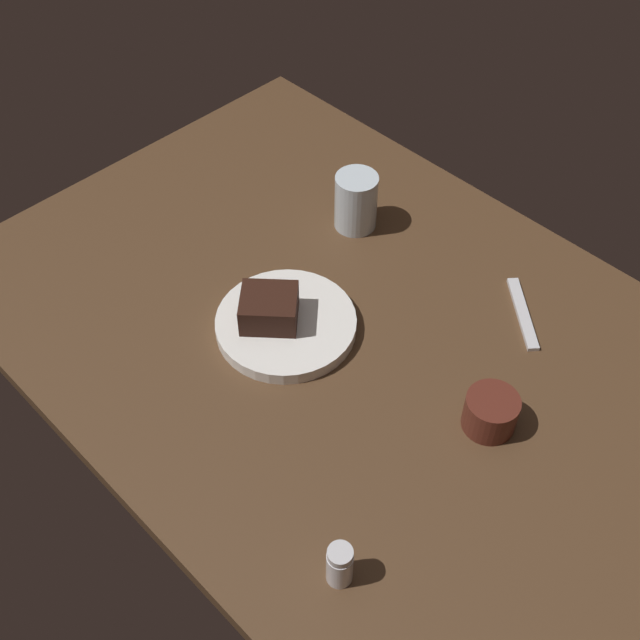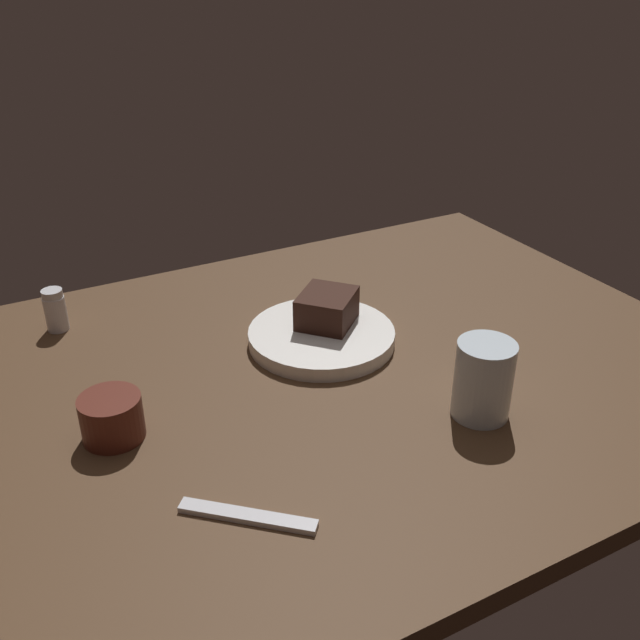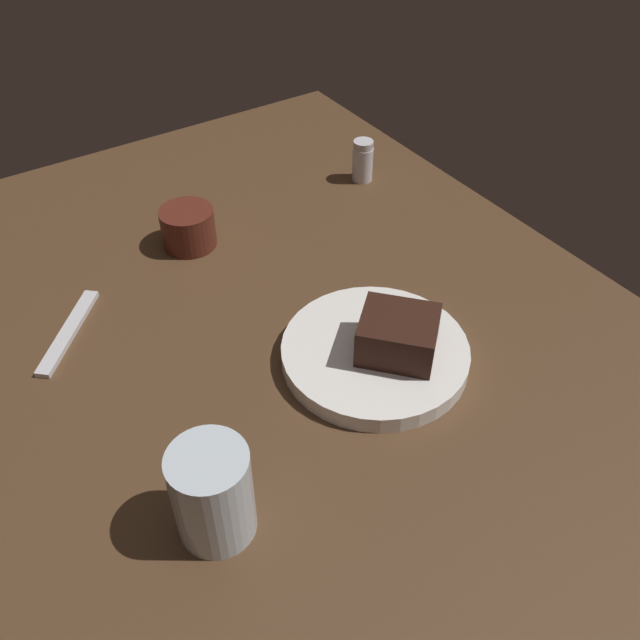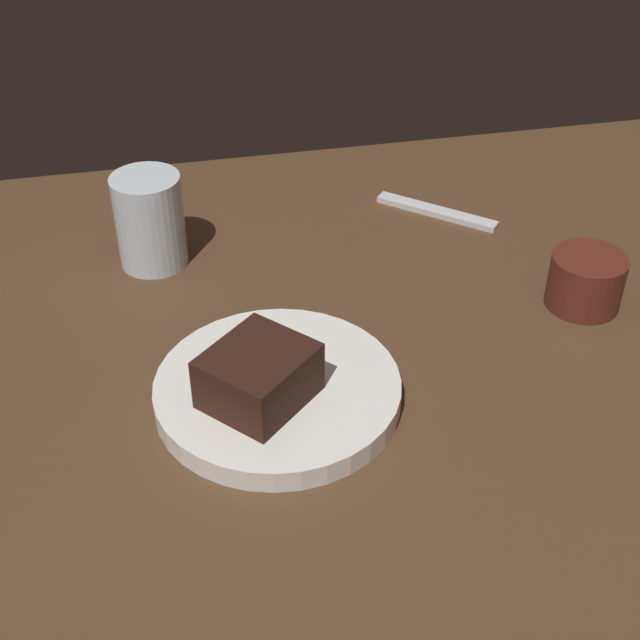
{
  "view_description": "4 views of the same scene",
  "coord_description": "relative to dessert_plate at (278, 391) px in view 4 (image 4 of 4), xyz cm",
  "views": [
    {
      "loc": [
        -55.71,
        60.39,
        97.72
      ],
      "look_at": [
        2.68,
        2.68,
        5.12
      ],
      "focal_mm": 45.15,
      "sensor_mm": 36.0,
      "label": 1
    },
    {
      "loc": [
        -37.32,
        -75.02,
        57.14
      ],
      "look_at": [
        5.46,
        5.02,
        7.77
      ],
      "focal_mm": 40.02,
      "sensor_mm": 36.0,
      "label": 2
    },
    {
      "loc": [
        49.86,
        -29.93,
        60.38
      ],
      "look_at": [
        2.6,
        1.23,
        8.98
      ],
      "focal_mm": 38.25,
      "sensor_mm": 36.0,
      "label": 3
    },
    {
      "loc": [
        15.02,
        64.54,
        56.09
      ],
      "look_at": [
        1.21,
        -0.09,
        6.42
      ],
      "focal_mm": 49.49,
      "sensor_mm": 36.0,
      "label": 4
    }
  ],
  "objects": [
    {
      "name": "dining_table",
      "position": [
        -6.44,
        -6.38,
        -2.58
      ],
      "size": [
        120.0,
        84.0,
        3.0
      ],
      "primitive_type": "cube",
      "color": "#4C331E",
      "rests_on": "ground"
    },
    {
      "name": "dessert_spoon",
      "position": [
        -24.17,
        -28.61,
        -0.73
      ],
      "size": [
        12.45,
        11.26,
        0.7
      ],
      "primitive_type": "cube",
      "rotation": [
        0.0,
        0.0,
        5.56
      ],
      "color": "silver",
      "rests_on": "dining_table"
    },
    {
      "name": "dessert_plate",
      "position": [
        0.0,
        0.0,
        0.0
      ],
      "size": [
        21.91,
        21.91,
        2.15
      ],
      "primitive_type": "cylinder",
      "color": "white",
      "rests_on": "dining_table"
    },
    {
      "name": "chocolate_cake_slice",
      "position": [
        1.83,
        1.67,
        3.53
      ],
      "size": [
        11.51,
        11.45,
        4.9
      ],
      "primitive_type": "cube",
      "rotation": [
        0.0,
        0.0,
        2.31
      ],
      "color": "black",
      "rests_on": "dessert_plate"
    },
    {
      "name": "water_glass",
      "position": [
        9.34,
        -25.31,
        4.06
      ],
      "size": [
        7.39,
        7.39,
        10.27
      ],
      "primitive_type": "cylinder",
      "color": "silver",
      "rests_on": "dining_table"
    },
    {
      "name": "coffee_cup",
      "position": [
        -33.03,
        -8.06,
        1.74
      ],
      "size": [
        7.57,
        7.57,
        5.63
      ],
      "primitive_type": "cylinder",
      "color": "#562319",
      "rests_on": "dining_table"
    }
  ]
}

